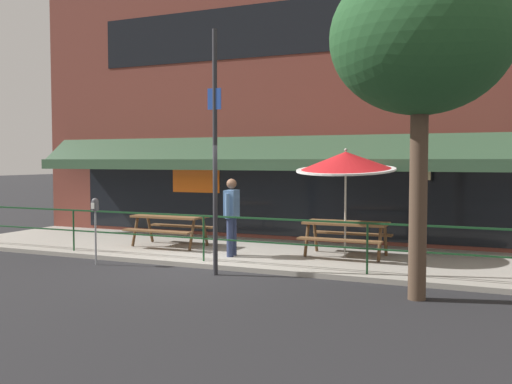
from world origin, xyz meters
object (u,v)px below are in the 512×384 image
Objects in this scene: picnic_table_left at (170,222)px; parking_meter_near at (95,211)px; street_sign_pole at (215,150)px; street_tree_curbside at (426,27)px; picnic_table_centre at (346,229)px; pedestrian_walking at (232,213)px; patio_umbrella_centre at (346,162)px.

parking_meter_near is (-0.41, -2.28, 0.44)m from picnic_table_left.
street_sign_pole reaches higher than picnic_table_left.
street_tree_curbside reaches higher than picnic_table_left.
picnic_table_centre is 0.38× the size of street_sign_pole.
pedestrian_walking reaches higher than picnic_table_centre.
picnic_table_centre is at bearing 21.62° from pedestrian_walking.
street_tree_curbside is at bearing -7.31° from street_sign_pole.
parking_meter_near is (-4.75, -2.45, -1.03)m from patio_umbrella_centre.
street_tree_curbside reaches higher than picnic_table_centre.
parking_meter_near is at bearing 176.25° from street_tree_curbside.
street_sign_pole is (0.40, -1.55, 1.35)m from pedestrian_walking.
street_tree_curbside is (3.92, -0.50, 1.86)m from street_sign_pole.
patio_umbrella_centre is 0.41× the size of street_tree_curbside.
picnic_table_centre is 1.05× the size of pedestrian_walking.
street_tree_curbside is (1.99, -2.98, 3.56)m from picnic_table_centre.
patio_umbrella_centre reaches higher than picnic_table_centre.
pedestrian_walking is 5.76m from street_tree_curbside.
parking_meter_near reaches higher than picnic_table_left.
patio_umbrella_centre reaches higher than parking_meter_near.
patio_umbrella_centre is (4.35, 0.17, 1.47)m from picnic_table_left.
picnic_table_centre is at bearing 28.08° from parking_meter_near.
picnic_table_centre is 3.57m from street_sign_pole.
pedestrian_walking reaches higher than parking_meter_near.
street_sign_pole is 4.37m from street_tree_curbside.
street_sign_pole is (-1.93, -2.39, 0.22)m from patio_umbrella_centre.
picnic_table_centre is 0.75× the size of patio_umbrella_centre.
patio_umbrella_centre reaches higher than pedestrian_walking.
picnic_table_left is 0.75× the size of patio_umbrella_centre.
street_tree_curbside is at bearing -55.53° from patio_umbrella_centre.
parking_meter_near is at bearing -178.76° from street_sign_pole.
picnic_table_centre is at bearing 123.73° from street_tree_curbside.
street_tree_curbside reaches higher than parking_meter_near.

